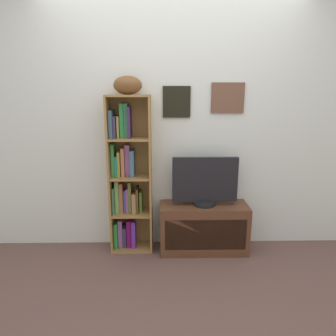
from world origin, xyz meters
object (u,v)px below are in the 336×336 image
(television, at_px, (205,182))
(tv_stand, at_px, (203,228))
(bookshelf, at_px, (127,179))
(football, at_px, (128,85))

(television, bearing_deg, tv_stand, -90.00)
(bookshelf, xyz_separation_m, tv_stand, (0.77, -0.08, -0.50))
(football, height_order, tv_stand, football)
(tv_stand, distance_m, television, 0.49)
(football, xyz_separation_m, television, (0.74, -0.05, -0.93))
(football, bearing_deg, bookshelf, 140.60)
(bookshelf, distance_m, tv_stand, 0.92)
(bookshelf, relative_size, tv_stand, 1.78)
(bookshelf, bearing_deg, television, -5.75)
(football, distance_m, tv_stand, 1.59)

